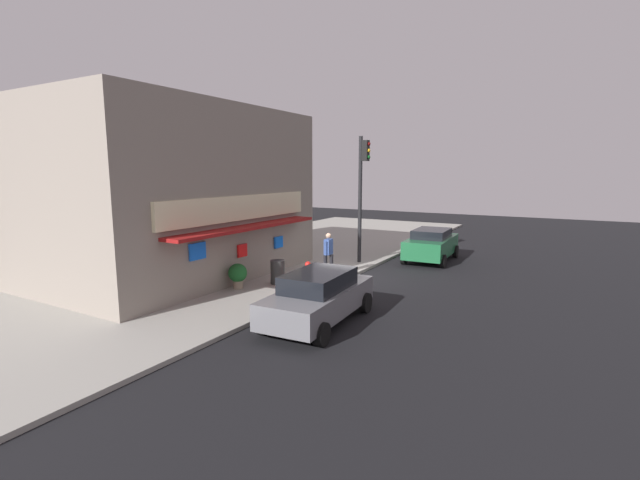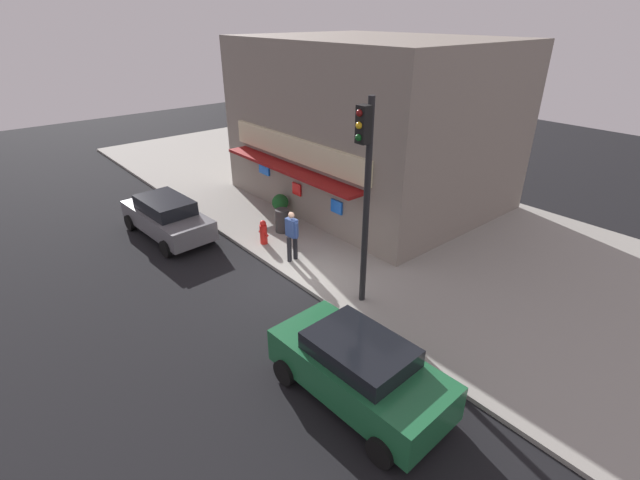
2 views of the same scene
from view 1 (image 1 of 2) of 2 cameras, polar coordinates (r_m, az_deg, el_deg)
name	(u,v)px [view 1 (image 1 of 2)]	position (r m, az deg, el deg)	size (l,w,h in m)	color
ground_plane	(355,277)	(19.19, 4.46, -4.73)	(61.90, 61.90, 0.00)	black
sidewalk	(246,261)	(22.34, -9.50, -2.72)	(41.26, 11.93, 0.13)	gray
corner_building	(165,192)	(20.23, -19.32, 5.79)	(10.88, 9.16, 6.93)	gray
traffic_light	(362,183)	(21.19, 5.43, 7.26)	(0.32, 0.58, 5.99)	black
fire_hydrant	(308,274)	(17.15, -1.55, -4.35)	(0.52, 0.28, 0.94)	red
trash_can	(278,272)	(17.44, -5.48, -4.11)	(0.55, 0.55, 0.93)	#2D2D2D
pedestrian	(328,252)	(18.51, 1.08, -1.61)	(0.58, 0.44, 1.82)	black
potted_plant_by_doorway	(238,274)	(16.92, -10.54, -4.33)	(0.70, 0.70, 0.95)	gray
parked_car_grey	(319,296)	(13.26, -0.16, -7.27)	(4.56, 2.21, 1.57)	slate
parked_car_green	(431,244)	(23.03, 14.11, -0.53)	(4.31, 2.24, 1.61)	#1E6038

